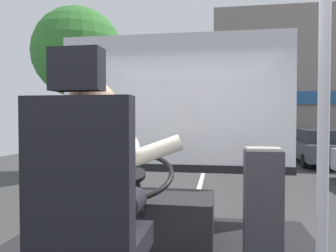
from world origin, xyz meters
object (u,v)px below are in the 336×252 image
object	(u,v)px
handrail_pole	(324,95)
parked_car_charcoal	(319,146)
steering_console	(147,216)
fare_box	(263,205)
bus_driver	(97,177)
driver_seat	(88,221)

from	to	relation	value
handrail_pole	parked_car_charcoal	distance (m)	12.03
steering_console	parked_car_charcoal	size ratio (longest dim) A/B	0.26
fare_box	bus_driver	bearing A→B (deg)	-134.61
bus_driver	parked_car_charcoal	world-z (taller)	bus_driver
driver_seat	steering_console	xyz separation A→B (m)	(0.00, 1.23, -0.36)
driver_seat	handrail_pole	bearing A→B (deg)	-3.78
steering_console	parked_car_charcoal	bearing A→B (deg)	67.09
driver_seat	bus_driver	world-z (taller)	driver_seat
driver_seat	steering_console	size ratio (longest dim) A/B	1.23
handrail_pole	bus_driver	bearing A→B (deg)	169.73
handrail_pole	parked_car_charcoal	bearing A→B (deg)	73.90
steering_console	fare_box	bearing A→B (deg)	-12.02
steering_console	handrail_pole	distance (m)	1.88
steering_console	handrail_pole	world-z (taller)	handrail_pole
driver_seat	fare_box	size ratio (longest dim) A/B	1.62
driver_seat	handrail_pole	world-z (taller)	handrail_pole
handrail_pole	fare_box	bearing A→B (deg)	94.07
driver_seat	fare_box	bearing A→B (deg)	48.72
handrail_pole	fare_box	world-z (taller)	handrail_pole
handrail_pole	parked_car_charcoal	xyz separation A→B (m)	(3.32, 11.50, -1.20)
steering_console	fare_box	size ratio (longest dim) A/B	1.31
bus_driver	handrail_pole	size ratio (longest dim) A/B	0.36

